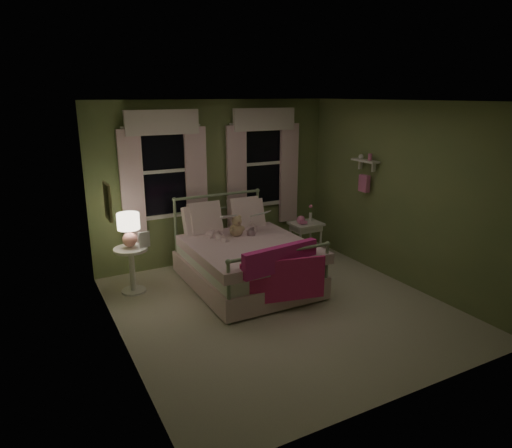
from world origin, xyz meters
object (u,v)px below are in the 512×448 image
nightstand_left (132,264)px  teddy_bear (237,227)px  nightstand_right (306,228)px  bed (245,259)px  child_left (214,216)px  table_lamp (129,227)px  child_right (249,216)px

nightstand_left → teddy_bear: bearing=-8.4°
teddy_bear → nightstand_right: (1.33, 0.16, -0.24)m
bed → child_left: child_left is taller
bed → table_lamp: size_ratio=4.33×
child_left → child_right: 0.57m
child_right → child_left: bearing=22.6°
bed → child_right: (0.28, 0.42, 0.50)m
nightstand_right → child_right: bearing=-180.0°
child_right → teddy_bear: bearing=52.1°
teddy_bear → nightstand_right: size_ratio=0.51×
bed → child_left: bearing=123.6°
teddy_bear → nightstand_left: (-1.51, 0.22, -0.37)m
teddy_bear → nightstand_left: bearing=171.6°
bed → nightstand_left: (-1.51, 0.48, 0.03)m
child_left → teddy_bear: child_left is taller
teddy_bear → child_left: bearing=150.5°
child_right → nightstand_left: child_right is taller
child_left → table_lamp: child_left is taller
child_left → child_right: size_ratio=1.27×
bed → child_right: child_right is taller
nightstand_left → table_lamp: 0.54m
table_lamp → teddy_bear: bearing=-8.4°
child_right → nightstand_right: size_ratio=0.99×
nightstand_left → nightstand_right: bearing=-1.3°
child_right → bed: bearing=79.0°
teddy_bear → table_lamp: size_ratio=0.69×
bed → nightstand_left: 1.58m
child_left → nightstand_right: bearing=178.6°
nightstand_left → bed: bearing=-17.8°
nightstand_left → nightstand_right: 2.84m
child_left → nightstand_right: child_left is taller
child_right → nightstand_left: (-1.79, 0.06, -0.47)m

